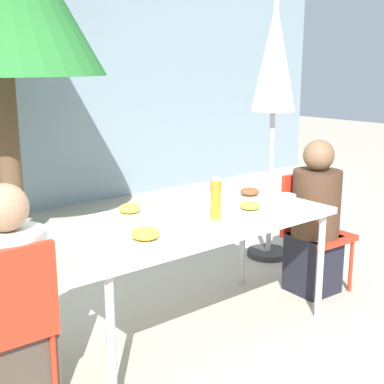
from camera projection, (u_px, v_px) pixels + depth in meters
The scene contains 14 objects.
ground_plane at pixel (192, 333), 3.33m from camera, with size 24.00×24.00×0.00m, color #B2A893.
dining_table at pixel (192, 225), 3.17m from camera, with size 1.68×0.84×0.75m.
chair_left at pixel (8, 316), 2.47m from camera, with size 0.41×0.41×0.85m.
person_left at pixel (12, 303), 2.56m from camera, with size 0.35×0.35×1.10m.
chair_right at pixel (311, 223), 3.93m from camera, with size 0.42×0.42×0.85m.
person_right at pixel (315, 222), 3.83m from camera, with size 0.34×0.34×1.12m.
closed_umbrella at pixel (274, 70), 4.31m from camera, with size 0.36×0.36×2.12m.
plate_0 at pixel (250, 208), 3.26m from camera, with size 0.23×0.23×0.07m.
plate_1 at pixel (249, 194), 3.61m from camera, with size 0.24×0.24×0.07m.
plate_2 at pixel (145, 237), 2.70m from camera, with size 0.27×0.27×0.07m.
plate_3 at pixel (130, 211), 3.19m from camera, with size 0.24×0.24×0.07m.
bottle at pixel (216, 199), 3.07m from camera, with size 0.06×0.06×0.25m.
drinking_cup at pixel (172, 202), 3.33m from camera, with size 0.06×0.06×0.09m.
salad_bowl at pixel (284, 199), 3.48m from camera, with size 0.15×0.15×0.05m.
Camera 1 is at (-1.93, -2.35, 1.63)m, focal length 50.00 mm.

